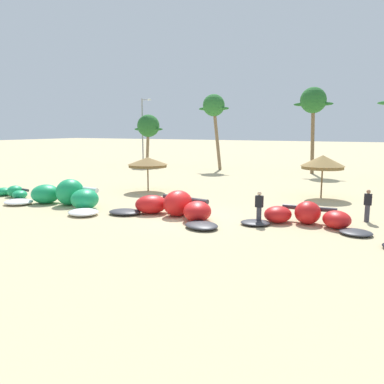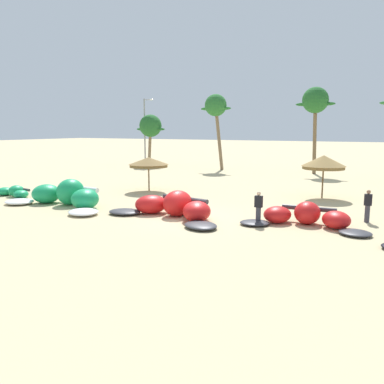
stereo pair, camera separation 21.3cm
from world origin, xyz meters
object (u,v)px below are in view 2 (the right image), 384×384
(beach_umbrella_near_van, at_px, (149,162))
(kite_center, at_px, (306,217))
(person_by_umbrellas, at_px, (258,208))
(palm_left_of_gap, at_px, (315,102))
(beach_umbrella_middle, at_px, (324,162))
(palm_leftmost, at_px, (150,127))
(kite_left, at_px, (65,196))
(kite_far_left, at_px, (13,193))
(kite_left_of_center, at_px, (173,207))
(lamppost_west, at_px, (145,128))
(person_near_kites, at_px, (368,206))
(palm_left, at_px, (216,107))

(beach_umbrella_near_van, bearing_deg, kite_center, -23.14)
(person_by_umbrellas, xyz_separation_m, palm_left_of_gap, (-2.12, 23.64, 6.37))
(beach_umbrella_middle, xyz_separation_m, palm_leftmost, (-23.00, 14.19, 2.42))
(kite_left, distance_m, person_by_umbrellas, 11.74)
(kite_far_left, relative_size, kite_left, 0.59)
(person_by_umbrellas, relative_size, palm_left_of_gap, 0.19)
(beach_umbrella_middle, xyz_separation_m, person_by_umbrellas, (-1.40, -9.05, -1.58))
(beach_umbrella_middle, bearing_deg, kite_left_of_center, -121.60)
(kite_center, distance_m, palm_left_of_gap, 24.10)
(person_by_umbrellas, relative_size, lamppost_west, 0.20)
(beach_umbrella_middle, height_order, person_near_kites, beach_umbrella_middle)
(person_by_umbrellas, height_order, palm_leftmost, palm_leftmost)
(kite_left, xyz_separation_m, person_near_kites, (16.30, 3.84, 0.21))
(person_near_kites, bearing_deg, palm_leftmost, 142.27)
(lamppost_west, bearing_deg, person_near_kites, -37.33)
(kite_center, bearing_deg, kite_left, -172.69)
(kite_left, relative_size, lamppost_west, 0.94)
(person_by_umbrellas, xyz_separation_m, palm_leftmost, (-21.60, 23.24, 4.00))
(palm_leftmost, bearing_deg, kite_left_of_center, -54.16)
(kite_left, xyz_separation_m, palm_left, (-0.94, 23.69, 6.29))
(kite_center, distance_m, beach_umbrella_near_van, 13.79)
(person_near_kites, bearing_deg, palm_left, 130.97)
(kite_left, height_order, kite_center, kite_left)
(beach_umbrella_near_van, bearing_deg, kite_left_of_center, -48.18)
(kite_left, distance_m, palm_leftmost, 26.41)
(kite_left_of_center, xyz_separation_m, palm_left_of_gap, (2.35, 24.13, 6.67))
(kite_far_left, height_order, kite_center, kite_center)
(person_near_kites, xyz_separation_m, person_by_umbrellas, (-4.60, -2.97, 0.00))
(kite_far_left, bearing_deg, kite_left_of_center, -1.26)
(kite_left_of_center, bearing_deg, person_by_umbrellas, 6.20)
(kite_far_left, height_order, beach_umbrella_middle, beach_umbrella_middle)
(person_near_kites, bearing_deg, kite_far_left, -171.72)
(lamppost_west, bearing_deg, beach_umbrella_middle, -31.46)
(kite_left, bearing_deg, kite_center, 7.31)
(kite_left_of_center, distance_m, palm_left_of_gap, 25.14)
(person_by_umbrellas, relative_size, palm_leftmost, 0.26)
(kite_left_of_center, relative_size, beach_umbrella_middle, 2.49)
(beach_umbrella_middle, bearing_deg, kite_left, -142.85)
(kite_center, bearing_deg, person_by_umbrellas, -156.67)
(palm_left_of_gap, bearing_deg, person_by_umbrellas, -84.88)
(beach_umbrella_middle, bearing_deg, palm_left_of_gap, 103.57)
(kite_center, xyz_separation_m, palm_left, (-14.71, 21.93, 6.47))
(kite_left_of_center, bearing_deg, beach_umbrella_near_van, 131.82)
(person_by_umbrellas, bearing_deg, lamppost_west, 133.67)
(beach_umbrella_middle, relative_size, palm_leftmost, 0.45)
(kite_left, xyz_separation_m, kite_center, (13.78, 1.77, -0.18))
(palm_leftmost, height_order, palm_left, palm_left)
(person_by_umbrellas, height_order, lamppost_west, lamppost_west)
(palm_left_of_gap, bearing_deg, lamppost_west, 179.47)
(kite_far_left, height_order, person_by_umbrellas, person_by_umbrellas)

